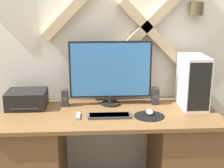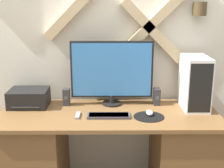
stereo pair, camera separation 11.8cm
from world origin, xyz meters
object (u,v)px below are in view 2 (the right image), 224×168
object	(u,v)px
monitor	(112,71)
keyboard	(109,116)
computer_tower	(195,83)
printer	(29,98)
speaker_left	(66,97)
speaker_right	(157,97)
remote_control	(78,115)
mouse	(150,113)

from	to	relation	value
monitor	keyboard	distance (m)	0.41
computer_tower	printer	size ratio (longest dim) A/B	1.35
speaker_left	speaker_right	size ratio (longest dim) A/B	1.00
monitor	keyboard	world-z (taller)	monitor
remote_control	mouse	bearing A→B (deg)	1.76
speaker_left	mouse	bearing A→B (deg)	-20.36
keyboard	computer_tower	size ratio (longest dim) A/B	0.76
mouse	speaker_left	xyz separation A→B (m)	(-0.67, 0.25, 0.05)
mouse	printer	xyz separation A→B (m)	(-0.99, 0.23, 0.05)
monitor	speaker_right	distance (m)	0.44
printer	speaker_right	world-z (taller)	printer
mouse	speaker_left	distance (m)	0.72
remote_control	computer_tower	bearing A→B (deg)	11.03
keyboard	printer	size ratio (longest dim) A/B	1.03
computer_tower	speaker_right	distance (m)	0.34
keyboard	speaker_left	world-z (taller)	speaker_left
mouse	remote_control	xyz separation A→B (m)	(-0.55, -0.02, -0.01)
speaker_right	monitor	bearing A→B (deg)	178.18
monitor	computer_tower	distance (m)	0.69
speaker_right	remote_control	distance (m)	0.70
printer	speaker_left	world-z (taller)	printer
mouse	remote_control	size ratio (longest dim) A/B	0.68
mouse	speaker_right	size ratio (longest dim) A/B	0.65
monitor	mouse	size ratio (longest dim) A/B	7.45
keyboard	speaker_right	size ratio (longest dim) A/B	2.31
speaker_right	remote_control	size ratio (longest dim) A/B	1.05
mouse	computer_tower	distance (m)	0.46
mouse	remote_control	world-z (taller)	mouse
keyboard	remote_control	world-z (taller)	keyboard
keyboard	mouse	distance (m)	0.32
speaker_left	speaker_right	bearing A→B (deg)	0.15
keyboard	computer_tower	bearing A→B (deg)	15.56
remote_control	monitor	bearing A→B (deg)	46.87
computer_tower	remote_control	size ratio (longest dim) A/B	3.17
speaker_left	speaker_right	world-z (taller)	same
keyboard	speaker_right	distance (m)	0.50
printer	speaker_left	xyz separation A→B (m)	(0.31, 0.02, 0.00)
computer_tower	speaker_left	bearing A→B (deg)	175.43
printer	speaker_right	xyz separation A→B (m)	(1.08, 0.03, 0.00)
keyboard	remote_control	bearing A→B (deg)	177.12
monitor	mouse	world-z (taller)	monitor
speaker_left	remote_control	size ratio (longest dim) A/B	1.05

